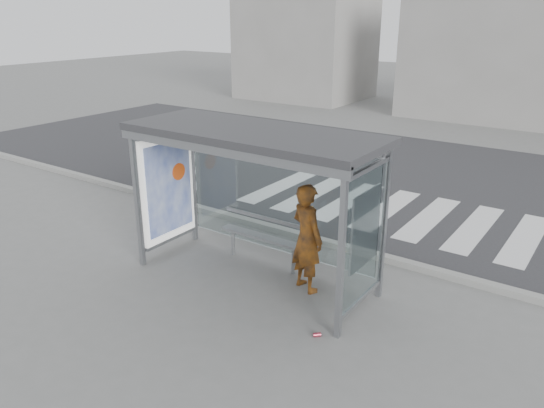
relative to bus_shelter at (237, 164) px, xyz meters
The scene contains 10 objects.
ground 2.02m from the bus_shelter, ahead, with size 80.00×80.00×0.00m, color slate.
road 7.22m from the bus_shelter, 86.94° to the left, with size 30.00×10.00×0.01m, color #2B2A2D.
curb 2.72m from the bus_shelter, 78.88° to the left, with size 30.00×0.18×0.12m, color gray.
crosswalk 4.94m from the bus_shelter, 78.89° to the left, with size 6.55×3.00×0.00m.
bus_shelter is the anchor object (origin of this frame).
building_left 20.38m from the bus_shelter, 118.23° to the left, with size 6.00×5.00×6.00m, color gray.
building_center 17.95m from the bus_shelter, 88.81° to the left, with size 8.00×5.00×5.00m, color gray.
person 1.67m from the bus_shelter, ahead, with size 0.67×0.44×1.83m, color red.
bench 1.55m from the bus_shelter, 75.30° to the left, with size 1.73×0.22×0.90m.
soda_can 3.04m from the bus_shelter, 23.42° to the right, with size 0.06×0.06×0.11m, color #C0384D.
Camera 1 is at (4.91, -6.50, 4.36)m, focal length 35.00 mm.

